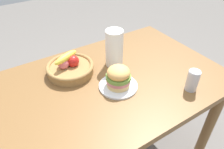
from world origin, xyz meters
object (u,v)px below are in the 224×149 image
at_px(plate, 118,86).
at_px(soda_can, 193,80).
at_px(paper_towel_roll, 114,48).
at_px(fruit_basket, 70,67).
at_px(sandwich, 118,77).

relative_size(plate, soda_can, 1.76).
distance_m(soda_can, paper_towel_roll, 0.50).
height_order(soda_can, fruit_basket, fruit_basket).
height_order(sandwich, fruit_basket, sandwich).
distance_m(fruit_basket, paper_towel_roll, 0.30).
bearing_deg(fruit_basket, paper_towel_roll, -13.33).
bearing_deg(plate, soda_can, -35.31).
bearing_deg(soda_can, plate, 144.69).
bearing_deg(paper_towel_roll, plate, -117.19).
distance_m(sandwich, fruit_basket, 0.32).
bearing_deg(plate, sandwich, -63.43).
bearing_deg(plate, fruit_basket, 123.00).
height_order(fruit_basket, paper_towel_roll, paper_towel_roll).
relative_size(soda_can, paper_towel_roll, 0.53).
distance_m(sandwich, paper_towel_roll, 0.23).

